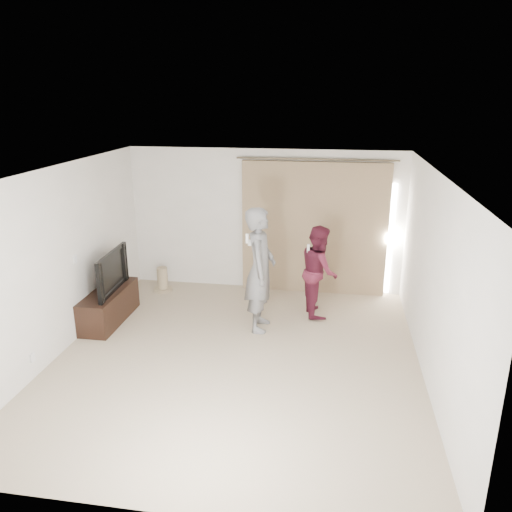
% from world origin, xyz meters
% --- Properties ---
extents(floor, '(5.50, 5.50, 0.00)m').
position_xyz_m(floor, '(0.00, 0.00, 0.00)').
color(floor, tan).
rests_on(floor, ground).
extents(wall_back, '(5.00, 0.04, 2.60)m').
position_xyz_m(wall_back, '(0.00, 2.75, 1.30)').
color(wall_back, silver).
rests_on(wall_back, ground).
extents(wall_left, '(0.04, 5.50, 2.60)m').
position_xyz_m(wall_left, '(-2.50, -0.00, 1.30)').
color(wall_left, silver).
rests_on(wall_left, ground).
extents(ceiling, '(5.00, 5.50, 0.01)m').
position_xyz_m(ceiling, '(0.00, 0.00, 2.60)').
color(ceiling, silver).
rests_on(ceiling, wall_back).
extents(curtain, '(2.80, 0.11, 2.46)m').
position_xyz_m(curtain, '(0.91, 2.68, 1.20)').
color(curtain, '#947E5A').
rests_on(curtain, ground).
extents(tv_console, '(0.47, 1.35, 0.52)m').
position_xyz_m(tv_console, '(-2.27, 0.88, 0.26)').
color(tv_console, black).
rests_on(tv_console, ground).
extents(tv, '(0.21, 1.14, 0.66)m').
position_xyz_m(tv, '(-2.27, 0.88, 0.85)').
color(tv, black).
rests_on(tv, tv_console).
extents(scratching_post, '(0.34, 0.34, 0.46)m').
position_xyz_m(scratching_post, '(-1.85, 2.25, 0.19)').
color(scratching_post, tan).
rests_on(scratching_post, ground).
extents(person_man, '(0.48, 0.72, 1.93)m').
position_xyz_m(person_man, '(0.18, 1.02, 0.97)').
color(person_man, slate).
rests_on(person_man, ground).
extents(person_woman, '(0.72, 0.84, 1.51)m').
position_xyz_m(person_woman, '(1.05, 1.71, 0.76)').
color(person_woman, '#5A1A2D').
rests_on(person_woman, ground).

